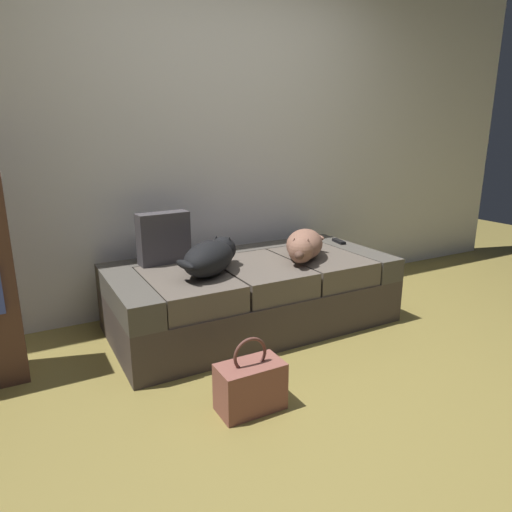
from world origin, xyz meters
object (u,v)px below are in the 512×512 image
object	(u,v)px
dog_dark	(211,257)
tv_remote	(339,241)
throw_pillow	(164,238)
handbag	(250,386)
couch	(252,293)
dog_tan	(304,245)

from	to	relation	value
dog_dark	tv_remote	distance (m)	1.23
throw_pillow	handbag	distance (m)	1.25
couch	dog_dark	bearing A→B (deg)	-163.00
couch	dog_dark	size ratio (longest dim) A/B	3.59
dog_dark	handbag	bearing A→B (deg)	-100.50
tv_remote	handbag	xyz separation A→B (m)	(-1.35, -1.03, -0.34)
dog_dark	tv_remote	size ratio (longest dim) A/B	3.54
couch	dog_tan	xyz separation A→B (m)	(0.33, -0.13, 0.33)
tv_remote	throw_pillow	size ratio (longest dim) A/B	0.44
dog_tan	couch	bearing A→B (deg)	159.45
dog_tan	dog_dark	bearing A→B (deg)	178.36
dog_tan	throw_pillow	world-z (taller)	throw_pillow
tv_remote	handbag	size ratio (longest dim) A/B	0.40
couch	dog_dark	distance (m)	0.49
dog_dark	throw_pillow	xyz separation A→B (m)	(-0.18, 0.36, 0.07)
dog_dark	tv_remote	xyz separation A→B (m)	(1.20, 0.25, -0.09)
dog_tan	throw_pillow	bearing A→B (deg)	156.11
dog_dark	throw_pillow	size ratio (longest dim) A/B	1.56
dog_tan	handbag	distance (m)	1.20
dog_dark	handbag	world-z (taller)	dog_dark
couch	throw_pillow	size ratio (longest dim) A/B	5.61
dog_tan	tv_remote	xyz separation A→B (m)	(0.52, 0.27, -0.09)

